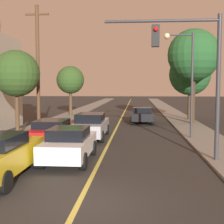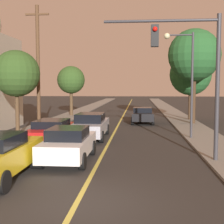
{
  "view_description": "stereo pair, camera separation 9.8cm",
  "coord_description": "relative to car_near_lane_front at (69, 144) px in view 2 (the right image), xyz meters",
  "views": [
    {
      "loc": [
        1.57,
        -8.19,
        3.18
      ],
      "look_at": [
        0.0,
        11.53,
        1.6
      ],
      "focal_mm": 50.0,
      "sensor_mm": 36.0,
      "label": 1
    },
    {
      "loc": [
        1.67,
        -8.18,
        3.18
      ],
      "look_at": [
        0.0,
        11.53,
        1.6
      ],
      "focal_mm": 50.0,
      "sensor_mm": 36.0,
      "label": 2
    }
  ],
  "objects": [
    {
      "name": "ground_plane",
      "position": [
        1.27,
        -4.74,
        -0.77
      ],
      "size": [
        200.0,
        200.0,
        0.0
      ],
      "primitive_type": "plane",
      "color": "#2D2B28"
    },
    {
      "name": "road_surface",
      "position": [
        1.27,
        31.26,
        -0.77
      ],
      "size": [
        9.07,
        80.0,
        0.01
      ],
      "color": "#2D2B28",
      "rests_on": "ground"
    },
    {
      "name": "tree_left_far",
      "position": [
        -4.63,
        6.0,
        3.24
      ],
      "size": [
        2.9,
        2.9,
        5.36
      ],
      "color": "#4C3823",
      "rests_on": "ground"
    },
    {
      "name": "car_near_lane_second",
      "position": [
        0.0,
        6.15,
        0.04
      ],
      "size": [
        1.93,
        5.1,
        1.57
      ],
      "color": "#A5A8B2",
      "rests_on": "ground"
    },
    {
      "name": "traffic_signal_mast",
      "position": [
        5.1,
        0.35,
        3.46
      ],
      "size": [
        4.82,
        0.42,
        6.05
      ],
      "color": "#333338",
      "rests_on": "ground"
    },
    {
      "name": "tree_right_near",
      "position": [
        7.55,
        13.79,
        5.05
      ],
      "size": [
        4.34,
        4.34,
        7.9
      ],
      "color": "#3D2B1C",
      "rests_on": "ground"
    },
    {
      "name": "car_outer_lane_second",
      "position": [
        -2.0,
        4.6,
        -0.07
      ],
      "size": [
        2.02,
        5.1,
        1.32
      ],
      "color": "red",
      "rests_on": "ground"
    },
    {
      "name": "car_far_oncoming",
      "position": [
        3.31,
        14.42,
        -0.03
      ],
      "size": [
        1.93,
        4.02,
        1.4
      ],
      "rotation": [
        0.0,
        0.0,
        3.14
      ],
      "color": "black",
      "rests_on": "ground"
    },
    {
      "name": "sidewalk_right",
      "position": [
        7.06,
        31.26,
        -0.71
      ],
      "size": [
        2.5,
        80.0,
        0.12
      ],
      "color": "gray",
      "rests_on": "ground"
    },
    {
      "name": "tree_left_near",
      "position": [
        -4.34,
        20.43,
        3.16
      ],
      "size": [
        2.98,
        2.98,
        5.34
      ],
      "color": "#4C3823",
      "rests_on": "ground"
    },
    {
      "name": "utility_pole_left",
      "position": [
        -3.87,
        7.9,
        3.78
      ],
      "size": [
        1.6,
        0.24,
        8.54
      ],
      "color": "#513823",
      "rests_on": "ground"
    },
    {
      "name": "streetlamp_right",
      "position": [
        5.71,
        6.24,
        3.46
      ],
      "size": [
        1.79,
        0.36,
        6.32
      ],
      "color": "#333338",
      "rests_on": "ground"
    },
    {
      "name": "sidewalk_left",
      "position": [
        -4.52,
        31.26,
        -0.71
      ],
      "size": [
        2.5,
        80.0,
        0.12
      ],
      "color": "gray",
      "rests_on": "ground"
    },
    {
      "name": "tree_right_far",
      "position": [
        7.8,
        17.02,
        3.58
      ],
      "size": [
        3.88,
        3.88,
        6.18
      ],
      "color": "#3D2B1C",
      "rests_on": "ground"
    },
    {
      "name": "car_near_lane_front",
      "position": [
        0.0,
        0.0,
        0.0
      ],
      "size": [
        1.86,
        4.28,
        1.48
      ],
      "color": "white",
      "rests_on": "ground"
    }
  ]
}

